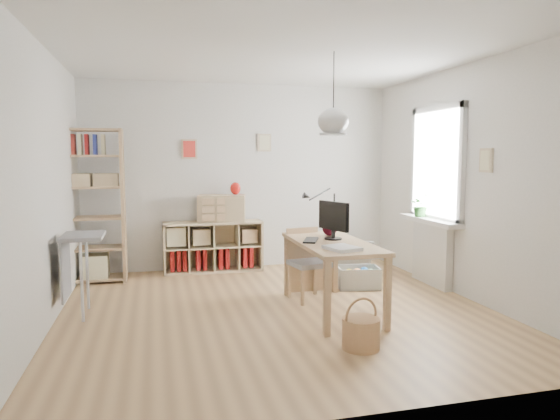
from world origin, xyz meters
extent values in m
plane|color=tan|center=(0.00, 0.00, 0.00)|extent=(4.50, 4.50, 0.00)
plane|color=white|center=(0.00, 2.25, 1.35)|extent=(4.50, 0.00, 4.50)
plane|color=white|center=(0.00, -2.25, 1.35)|extent=(4.50, 0.00, 4.50)
plane|color=white|center=(-2.25, 0.00, 1.35)|extent=(0.00, 4.50, 4.50)
plane|color=white|center=(2.25, 0.00, 1.35)|extent=(0.00, 4.50, 4.50)
plane|color=white|center=(0.00, 0.00, 2.70)|extent=(4.50, 4.50, 0.00)
cylinder|color=black|center=(0.55, -0.15, 2.36)|extent=(0.01, 0.01, 0.68)
ellipsoid|color=silver|center=(0.55, -0.15, 2.00)|extent=(0.32, 0.32, 0.27)
cube|color=white|center=(2.23, 0.60, 1.55)|extent=(0.03, 1.00, 1.30)
cube|color=white|center=(2.21, 0.06, 1.55)|extent=(0.06, 0.08, 1.46)
cube|color=white|center=(2.21, 1.14, 1.55)|extent=(0.06, 0.08, 1.46)
cube|color=white|center=(2.21, 0.60, 2.24)|extent=(0.06, 1.16, 0.08)
cube|color=white|center=(2.21, 0.60, 0.86)|extent=(0.06, 1.16, 0.08)
cube|color=silver|center=(2.19, 0.60, 0.40)|extent=(0.10, 0.80, 0.80)
cube|color=white|center=(2.14, 0.60, 0.83)|extent=(0.22, 1.20, 0.06)
cube|color=tan|center=(0.55, -0.15, 0.73)|extent=(0.70, 1.50, 0.04)
cube|color=tan|center=(0.25, -0.85, 0.35)|extent=(0.06, 0.06, 0.71)
cube|color=tan|center=(0.25, 0.55, 0.35)|extent=(0.06, 0.06, 0.71)
cube|color=tan|center=(0.85, -0.85, 0.35)|extent=(0.06, 0.06, 0.71)
cube|color=tan|center=(0.85, 0.55, 0.35)|extent=(0.06, 0.06, 0.71)
cube|color=beige|center=(-0.45, 2.04, 0.01)|extent=(1.40, 0.38, 0.03)
cube|color=beige|center=(-0.45, 2.04, 0.70)|extent=(1.40, 0.38, 0.03)
cube|color=beige|center=(-1.14, 2.04, 0.36)|extent=(0.03, 0.38, 0.72)
cube|color=beige|center=(0.23, 2.04, 0.36)|extent=(0.03, 0.38, 0.72)
cube|color=beige|center=(-0.45, 2.22, 0.36)|extent=(1.40, 0.02, 0.72)
cube|color=maroon|center=(-1.03, 2.06, 0.19)|extent=(0.06, 0.26, 0.30)
cube|color=maroon|center=(-0.94, 2.06, 0.19)|extent=(0.05, 0.26, 0.30)
cube|color=maroon|center=(-0.86, 2.06, 0.19)|extent=(0.05, 0.26, 0.30)
cube|color=maroon|center=(-0.67, 2.06, 0.19)|extent=(0.05, 0.26, 0.30)
cube|color=maroon|center=(-0.58, 2.06, 0.19)|extent=(0.05, 0.26, 0.30)
cube|color=maroon|center=(-0.35, 2.06, 0.19)|extent=(0.06, 0.26, 0.30)
cube|color=maroon|center=(-0.26, 2.06, 0.19)|extent=(0.06, 0.26, 0.30)
cube|color=maroon|center=(0.00, 2.06, 0.19)|extent=(0.06, 0.26, 0.30)
cube|color=maroon|center=(0.09, 2.06, 0.19)|extent=(0.05, 0.26, 0.30)
cube|color=tan|center=(-2.41, 1.80, 1.00)|extent=(0.04, 0.38, 2.00)
cube|color=tan|center=(-1.65, 1.80, 1.00)|extent=(0.04, 0.38, 2.00)
cube|color=tan|center=(-2.03, 1.80, 0.05)|extent=(0.76, 0.38, 0.03)
cube|color=tan|center=(-2.03, 1.80, 0.45)|extent=(0.76, 0.38, 0.03)
cube|color=tan|center=(-2.03, 1.80, 0.85)|extent=(0.76, 0.38, 0.03)
cube|color=tan|center=(-2.03, 1.80, 1.25)|extent=(0.76, 0.38, 0.03)
cube|color=tan|center=(-2.03, 1.80, 1.65)|extent=(0.76, 0.38, 0.03)
cube|color=tan|center=(-2.03, 1.80, 1.98)|extent=(0.76, 0.38, 0.03)
cube|color=#2A369B|center=(-2.31, 1.80, 1.79)|extent=(0.04, 0.18, 0.26)
cube|color=maroon|center=(-2.23, 1.80, 1.79)|extent=(0.04, 0.18, 0.26)
cube|color=beige|center=(-2.15, 1.80, 1.79)|extent=(0.04, 0.18, 0.26)
cube|color=maroon|center=(-2.07, 1.80, 1.79)|extent=(0.04, 0.18, 0.26)
cube|color=#2A369B|center=(-1.97, 1.80, 1.79)|extent=(0.04, 0.18, 0.26)
cube|color=beige|center=(-1.87, 1.80, 1.79)|extent=(0.04, 0.18, 0.26)
cube|color=gray|center=(-1.97, 0.35, 0.83)|extent=(0.40, 0.55, 0.04)
cylinder|color=silver|center=(-1.97, 0.13, 0.41)|extent=(0.03, 0.03, 0.82)
cylinder|color=silver|center=(-1.97, 0.57, 0.41)|extent=(0.03, 0.03, 0.82)
cube|color=gray|center=(-2.15, 0.35, 0.50)|extent=(0.02, 0.50, 0.62)
cube|color=gray|center=(0.45, 0.31, 0.43)|extent=(0.46, 0.46, 0.06)
cube|color=tan|center=(0.31, 0.12, 0.20)|extent=(0.04, 0.04, 0.40)
cube|color=tan|center=(0.25, 0.45, 0.20)|extent=(0.04, 0.04, 0.40)
cube|color=tan|center=(0.65, 0.18, 0.20)|extent=(0.04, 0.04, 0.40)
cube|color=tan|center=(0.59, 0.51, 0.20)|extent=(0.04, 0.04, 0.40)
cube|color=tan|center=(0.42, 0.49, 0.63)|extent=(0.40, 0.10, 0.36)
cylinder|color=#AB754D|center=(0.43, -1.20, 0.13)|extent=(0.32, 0.32, 0.27)
torus|color=#AB754D|center=(0.43, -1.20, 0.28)|extent=(0.32, 0.09, 0.33)
cube|color=silver|center=(1.21, 0.67, 0.01)|extent=(0.57, 0.44, 0.02)
cube|color=silver|center=(0.96, 0.72, 0.13)|extent=(0.08, 0.35, 0.27)
cube|color=silver|center=(1.45, 0.63, 0.13)|extent=(0.08, 0.35, 0.27)
cube|color=silver|center=(1.18, 0.51, 0.13)|extent=(0.51, 0.11, 0.27)
cube|color=silver|center=(1.24, 0.84, 0.13)|extent=(0.51, 0.11, 0.27)
cube|color=silver|center=(1.26, 0.99, 0.38)|extent=(0.54, 0.26, 0.33)
sphere|color=yellow|center=(1.07, 0.64, 0.20)|extent=(0.12, 0.12, 0.12)
sphere|color=#155099|center=(1.30, 0.70, 0.20)|extent=(0.12, 0.12, 0.12)
sphere|color=#C35C18|center=(1.19, 0.66, 0.20)|extent=(0.12, 0.12, 0.12)
sphere|color=#30853C|center=(1.33, 0.58, 0.20)|extent=(0.12, 0.12, 0.12)
cylinder|color=black|center=(0.61, -0.02, 0.76)|extent=(0.19, 0.19, 0.02)
cylinder|color=black|center=(0.61, -0.02, 0.81)|extent=(0.04, 0.04, 0.09)
cube|color=black|center=(0.61, -0.02, 1.01)|extent=(0.18, 0.46, 0.31)
cube|color=black|center=(0.35, -0.06, 0.76)|extent=(0.26, 0.37, 0.02)
cylinder|color=black|center=(0.82, 0.52, 0.77)|extent=(0.07, 0.07, 0.04)
cylinder|color=black|center=(0.82, 0.52, 0.99)|extent=(0.02, 0.02, 0.44)
cone|color=black|center=(0.45, 0.42, 1.19)|extent=(0.11, 0.08, 0.10)
sphere|color=#470913|center=(0.67, 0.24, 0.83)|extent=(0.17, 0.17, 0.17)
cube|color=white|center=(0.48, -0.61, 0.77)|extent=(0.33, 0.38, 0.03)
cube|color=beige|center=(-0.32, 2.04, 0.91)|extent=(0.71, 0.44, 0.38)
ellipsoid|color=#A7120D|center=(-0.12, 2.04, 1.19)|extent=(0.15, 0.15, 0.18)
imported|color=#286726|center=(2.12, 0.79, 1.01)|extent=(0.30, 0.27, 0.30)
camera|label=1|loc=(-1.25, -5.04, 1.63)|focal=32.00mm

